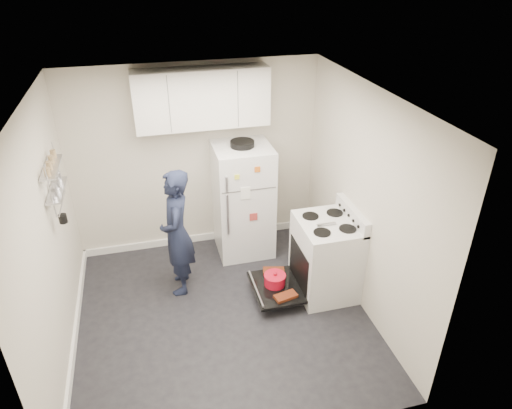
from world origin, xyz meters
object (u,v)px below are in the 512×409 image
object	(u,v)px
electric_range	(324,258)
open_oven_door	(276,284)
refrigerator	(243,200)
person	(177,233)

from	to	relation	value
electric_range	open_oven_door	world-z (taller)	electric_range
electric_range	refrigerator	bearing A→B (deg)	123.36
open_oven_door	refrigerator	xyz separation A→B (m)	(-0.13, 1.08, 0.58)
person	electric_range	bearing A→B (deg)	80.32
open_oven_door	refrigerator	bearing A→B (deg)	97.10
electric_range	person	xyz separation A→B (m)	(-1.65, 0.48, 0.31)
open_oven_door	person	size ratio (longest dim) A/B	0.46
refrigerator	person	xyz separation A→B (m)	(-0.93, -0.62, 0.02)
refrigerator	person	world-z (taller)	refrigerator
refrigerator	electric_range	bearing A→B (deg)	-56.64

